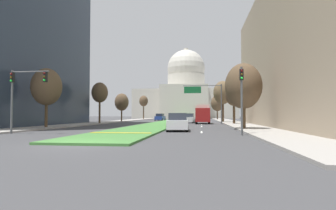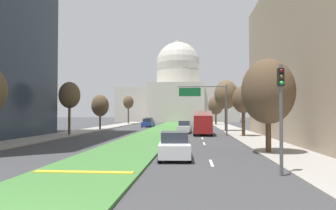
% 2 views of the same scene
% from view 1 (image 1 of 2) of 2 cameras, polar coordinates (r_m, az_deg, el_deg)
% --- Properties ---
extents(ground_plane, '(260.00, 260.00, 0.00)m').
position_cam_1_polar(ground_plane, '(62.65, 1.28, -3.36)').
color(ground_plane, '#3D3D3F').
extents(grass_median, '(5.28, 88.26, 0.14)m').
position_cam_1_polar(grass_median, '(57.78, 0.80, -3.41)').
color(grass_median, '#427A38').
rests_on(grass_median, ground_plane).
extents(median_curb_nose, '(4.75, 0.50, 0.04)m').
position_cam_1_polar(median_curb_nose, '(21.67, -9.70, -5.67)').
color(median_curb_nose, gold).
rests_on(median_curb_nose, grass_median).
extents(lane_dashes_right, '(0.16, 46.28, 0.01)m').
position_cam_1_polar(lane_dashes_right, '(45.59, 6.94, -3.88)').
color(lane_dashes_right, silver).
rests_on(lane_dashes_right, ground_plane).
extents(sidewalk_left, '(4.00, 88.26, 0.15)m').
position_cam_1_polar(sidewalk_left, '(55.50, -11.88, -3.43)').
color(sidewalk_left, '#9E9991').
rests_on(sidewalk_left, ground_plane).
extents(sidewalk_right, '(4.00, 88.26, 0.15)m').
position_cam_1_polar(sidewalk_right, '(52.83, 12.96, -3.50)').
color(sidewalk_right, '#9E9991').
rests_on(sidewalk_right, ground_plane).
extents(capitol_building, '(38.85, 28.42, 28.37)m').
position_cam_1_polar(capitol_building, '(111.08, 3.74, 2.15)').
color(capitol_building, beige).
rests_on(capitol_building, ground_plane).
extents(traffic_light_near_left, '(3.34, 0.35, 5.20)m').
position_cam_1_polar(traffic_light_near_left, '(25.45, -27.99, 3.28)').
color(traffic_light_near_left, '#515456').
rests_on(traffic_light_near_left, ground_plane).
extents(traffic_light_near_right, '(0.28, 0.35, 5.20)m').
position_cam_1_polar(traffic_light_near_right, '(21.65, 14.96, 2.72)').
color(traffic_light_near_right, '#515456').
rests_on(traffic_light_near_right, ground_plane).
extents(overhead_guide_sign, '(6.35, 0.20, 6.50)m').
position_cam_1_polar(overhead_guide_sign, '(45.69, 7.95, 1.99)').
color(overhead_guide_sign, '#515456').
rests_on(overhead_guide_sign, ground_plane).
extents(street_tree_left_near, '(3.31, 3.31, 6.73)m').
position_cam_1_polar(street_tree_left_near, '(33.69, -23.78, 3.44)').
color(street_tree_left_near, '#4C3823').
rests_on(street_tree_left_near, ground_plane).
extents(street_tree_right_near, '(3.72, 3.72, 6.78)m').
position_cam_1_polar(street_tree_right_near, '(29.18, 15.31, 3.76)').
color(street_tree_right_near, '#4C3823').
rests_on(street_tree_right_near, ground_plane).
extents(street_tree_left_mid, '(2.68, 2.68, 6.84)m').
position_cam_1_polar(street_tree_left_mid, '(46.97, -13.91, 2.46)').
color(street_tree_left_mid, '#4C3823').
rests_on(street_tree_left_mid, ground_plane).
extents(street_tree_right_mid, '(2.63, 2.63, 6.15)m').
position_cam_1_polar(street_tree_right_mid, '(43.89, 13.45, 1.88)').
color(street_tree_right_mid, '#4C3823').
rests_on(street_tree_right_mid, ground_plane).
extents(street_tree_left_far, '(2.90, 2.90, 5.93)m').
position_cam_1_polar(street_tree_left_far, '(58.52, -9.54, 0.57)').
color(street_tree_left_far, '#4C3823').
rests_on(street_tree_left_far, ground_plane).
extents(street_tree_right_far, '(3.59, 3.59, 7.98)m').
position_cam_1_polar(street_tree_right_far, '(54.01, 11.23, 2.48)').
color(street_tree_right_far, '#4C3823').
rests_on(street_tree_right_far, ground_plane).
extents(street_tree_left_distant, '(2.63, 2.63, 7.21)m').
position_cam_1_polar(street_tree_left_distant, '(83.53, -5.07, 0.78)').
color(street_tree_left_distant, '#4C3823').
rests_on(street_tree_left_distant, ground_plane).
extents(street_tree_right_distant, '(3.58, 3.58, 6.93)m').
position_cam_1_polar(street_tree_right_distant, '(79.20, 10.14, 0.36)').
color(street_tree_right_distant, '#4C3823').
rests_on(street_tree_right_distant, ground_plane).
extents(sedan_lead_stopped, '(2.24, 4.78, 1.70)m').
position_cam_1_polar(sedan_lead_stopped, '(26.50, 2.02, -3.62)').
color(sedan_lead_stopped, silver).
rests_on(sedan_lead_stopped, ground_plane).
extents(sedan_midblock, '(2.08, 4.46, 1.74)m').
position_cam_1_polar(sedan_midblock, '(50.34, 4.36, -2.79)').
color(sedan_midblock, silver).
rests_on(sedan_midblock, ground_plane).
extents(sedan_distant, '(2.20, 4.68, 1.74)m').
position_cam_1_polar(sedan_distant, '(68.44, -1.64, -2.55)').
color(sedan_distant, navy).
rests_on(sedan_distant, ground_plane).
extents(sedan_far_horizon, '(1.91, 4.44, 1.68)m').
position_cam_1_polar(sedan_far_horizon, '(82.19, -1.44, -2.46)').
color(sedan_far_horizon, maroon).
rests_on(sedan_far_horizon, ground_plane).
extents(box_truck_delivery, '(2.40, 6.40, 3.20)m').
position_cam_1_polar(box_truck_delivery, '(46.80, 7.16, -1.78)').
color(box_truck_delivery, maroon).
rests_on(box_truck_delivery, ground_plane).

